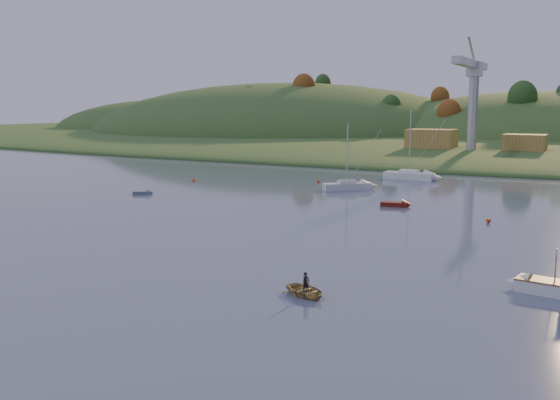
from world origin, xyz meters
The scene contains 21 objects.
ground centered at (0.00, 0.00, 0.00)m, with size 500.00×500.00×0.00m, color #37445B.
far_shore centered at (0.00, 230.00, 0.00)m, with size 620.00×220.00×1.50m, color #335020.
shore_slope centered at (0.00, 165.00, 0.00)m, with size 640.00×150.00×7.00m, color #335020.
hill_left_far centered at (-160.00, 215.00, 0.00)m, with size 120.00×100.00×32.00m, color #335020.
hill_left centered at (-90.00, 200.00, 0.00)m, with size 170.00×140.00×44.00m, color #335020.
hill_center centered at (10.00, 210.00, 0.00)m, with size 140.00×120.00×36.00m, color #335020.
hillside_trees centered at (0.00, 185.00, 0.00)m, with size 280.00×50.00×32.00m, color #1E4518, non-canonical shape.
wharf centered at (5.00, 122.00, 1.20)m, with size 42.00×16.00×2.40m, color slate.
shed_west centered at (-8.00, 123.00, 4.80)m, with size 11.00×8.00×4.80m, color #AA7E38.
shed_east centered at (13.00, 124.00, 4.40)m, with size 9.00×7.00×4.00m, color #AA7E38.
dock_crane centered at (2.00, 118.39, 17.17)m, with size 3.20×28.00×20.30m.
fishing_boat centered at (28.68, 18.39, 0.81)m, with size 5.91×2.49×3.66m.
sailboat_near centered at (-4.21, 61.59, 0.68)m, with size 6.95×6.42×10.11m.
sailboat_far centered at (-0.02, 79.63, 0.77)m, with size 8.77×2.86×12.06m.
canoe centered at (14.38, 10.00, 0.36)m, with size 2.46×3.45×0.71m, color #988454.
paddler centered at (14.38, 10.00, 0.70)m, with size 0.51×0.33×1.39m, color black.
red_tender centered at (8.06, 49.68, 0.28)m, with size 4.10×2.12×1.33m.
grey_dinghy centered at (-27.92, 42.86, 0.23)m, with size 3.14×2.44×1.12m.
buoy_0 centered at (20.08, 43.67, 0.25)m, with size 0.50×0.50×0.50m, color red.
buoy_1 centered at (-31.21, 58.87, 0.25)m, with size 0.50×0.50×0.50m, color red.
buoy_2 centered at (-11.79, 67.46, 0.25)m, with size 0.50×0.50×0.50m, color red.
Camera 1 is at (32.42, -26.45, 12.68)m, focal length 40.00 mm.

